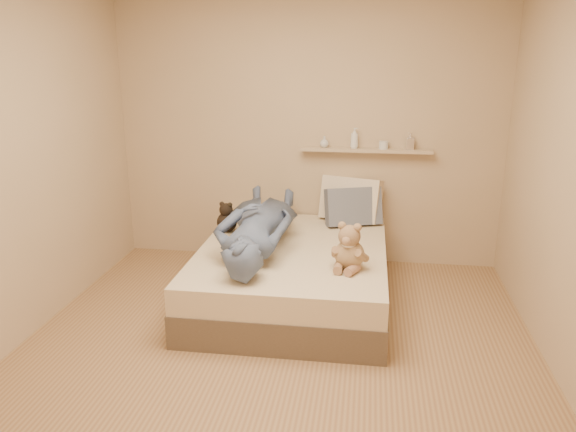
% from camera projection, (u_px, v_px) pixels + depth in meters
% --- Properties ---
extents(room, '(3.80, 3.80, 3.80)m').
position_uv_depth(room, '(273.00, 168.00, 3.41)').
color(room, '#9B7950').
rests_on(room, ground).
extents(bed, '(1.50, 1.90, 0.45)m').
position_uv_depth(bed, '(293.00, 273.00, 4.60)').
color(bed, brown).
rests_on(bed, floor).
extents(game_console, '(0.17, 0.10, 0.06)m').
position_uv_depth(game_console, '(237.00, 255.00, 3.98)').
color(game_console, silver).
rests_on(game_console, bed).
extents(teddy_bear, '(0.29, 0.29, 0.36)m').
position_uv_depth(teddy_bear, '(349.00, 250.00, 4.05)').
color(teddy_bear, '#A07E58').
rests_on(teddy_bear, bed).
extents(dark_plush, '(0.18, 0.18, 0.27)m').
position_uv_depth(dark_plush, '(227.00, 219.00, 4.90)').
color(dark_plush, black).
rests_on(dark_plush, bed).
extents(pillow_cream, '(0.60, 0.41, 0.43)m').
position_uv_depth(pillow_cream, '(351.00, 199.00, 5.21)').
color(pillow_cream, beige).
rests_on(pillow_cream, bed).
extents(pillow_grey, '(0.55, 0.38, 0.37)m').
position_uv_depth(pillow_grey, '(353.00, 207.00, 5.08)').
color(pillow_grey, slate).
rests_on(pillow_grey, bed).
extents(person, '(0.65, 1.66, 0.39)m').
position_uv_depth(person, '(257.00, 224.00, 4.49)').
color(person, '#4D587A').
rests_on(person, bed).
extents(wall_shelf, '(1.20, 0.12, 0.03)m').
position_uv_depth(wall_shelf, '(366.00, 150.00, 5.13)').
color(wall_shelf, tan).
rests_on(wall_shelf, wall_back).
extents(shelf_bottles, '(0.87, 0.12, 0.19)m').
position_uv_depth(shelf_bottles, '(366.00, 141.00, 5.11)').
color(shelf_bottles, silver).
rests_on(shelf_bottles, wall_shelf).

